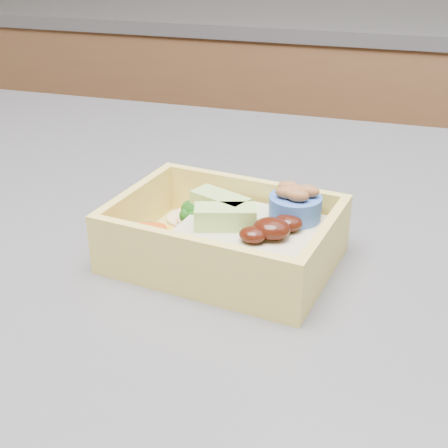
% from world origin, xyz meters
% --- Properties ---
extents(back_cabinets, '(3.20, 0.62, 2.30)m').
position_xyz_m(back_cabinets, '(0.00, 1.23, 0.89)').
color(back_cabinets, brown).
rests_on(back_cabinets, ground).
extents(bento_box, '(0.17, 0.13, 0.06)m').
position_xyz_m(bento_box, '(0.19, -0.06, 0.94)').
color(bento_box, '#E8D05F').
rests_on(bento_box, island).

